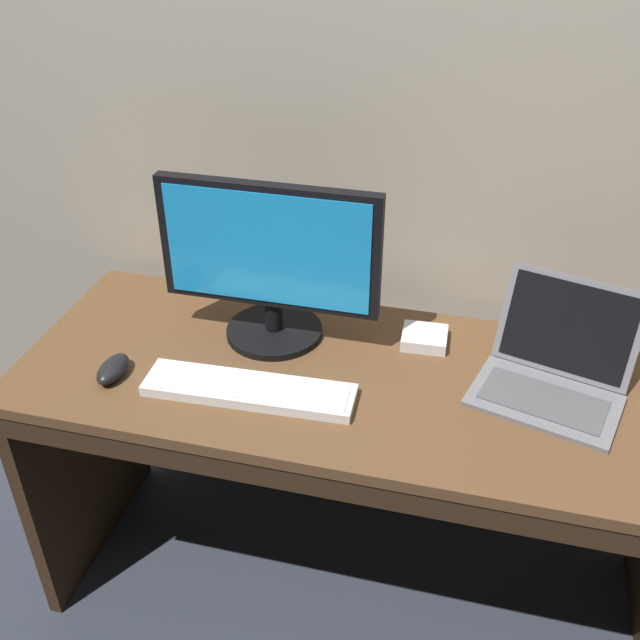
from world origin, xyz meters
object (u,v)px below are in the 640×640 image
(wired_keyboard, at_px, (249,390))
(external_drive_box, at_px, (424,338))
(computer_mouse, at_px, (113,369))
(external_monitor, at_px, (270,262))
(laptop_space_gray, at_px, (553,372))

(wired_keyboard, height_order, external_drive_box, external_drive_box)
(wired_keyboard, distance_m, computer_mouse, 0.33)
(computer_mouse, distance_m, external_drive_box, 0.76)
(computer_mouse, relative_size, external_drive_box, 1.03)
(external_drive_box, bearing_deg, computer_mouse, -155.51)
(wired_keyboard, bearing_deg, external_monitor, 94.06)
(wired_keyboard, bearing_deg, external_drive_box, 39.89)
(computer_mouse, bearing_deg, wired_keyboard, 2.31)
(laptop_space_gray, height_order, wired_keyboard, laptop_space_gray)
(computer_mouse, bearing_deg, external_drive_box, 24.38)
(laptop_space_gray, xyz_separation_m, wired_keyboard, (-0.66, -0.18, -0.04))
(laptop_space_gray, bearing_deg, wired_keyboard, -164.49)
(laptop_space_gray, distance_m, external_monitor, 0.70)
(laptop_space_gray, xyz_separation_m, external_monitor, (-0.68, 0.05, 0.17))
(laptop_space_gray, relative_size, external_drive_box, 3.41)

